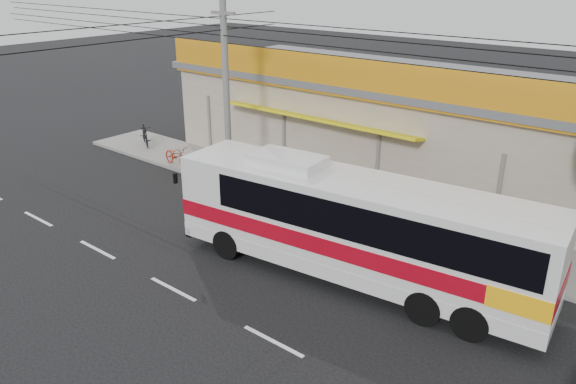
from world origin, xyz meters
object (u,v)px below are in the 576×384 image
Objects in this scene: coach_bus at (360,223)px; motorbike_dark at (145,135)px; utility_pole at (224,30)px; motorbike_red at (176,156)px.

motorbike_dark is at bearing 158.86° from coach_bus.
coach_bus is 0.35× the size of utility_pole.
motorbike_dark is at bearing 82.42° from motorbike_red.
utility_pole is (8.00, -1.65, 6.07)m from motorbike_dark.
motorbike_dark is 0.06× the size of utility_pole.
motorbike_dark reaches higher than motorbike_red.
coach_bus is at bearing -18.10° from utility_pole.
utility_pole is at bearing -88.14° from motorbike_red.
motorbike_dark is at bearing 168.32° from utility_pole.
utility_pole reaches higher than motorbike_red.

